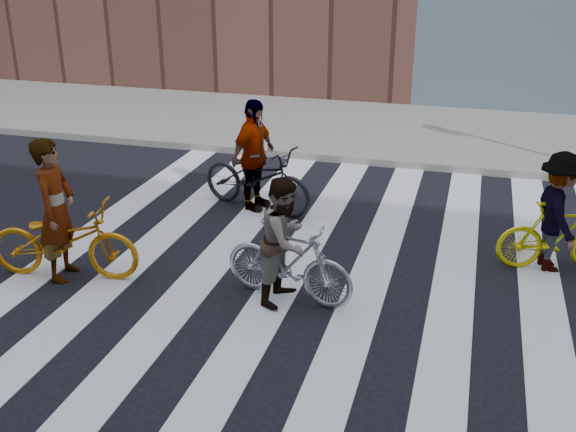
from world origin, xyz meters
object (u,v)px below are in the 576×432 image
at_px(bike_yellow_left, 64,240).
at_px(rider_rear, 254,155).
at_px(bike_silver_mid, 289,262).
at_px(rider_left, 56,210).
at_px(bike_yellow_right, 558,236).
at_px(bike_dark_rear, 257,178).
at_px(rider_mid, 285,240).
at_px(rider_right, 558,212).

distance_m(bike_yellow_left, rider_rear, 3.49).
bearing_deg(bike_yellow_left, bike_silver_mid, -95.17).
bearing_deg(bike_yellow_left, rider_left, 80.65).
bearing_deg(rider_rear, bike_yellow_left, 168.33).
xyz_separation_m(bike_yellow_right, rider_rear, (-4.71, 1.01, 0.44)).
height_order(bike_silver_mid, bike_dark_rear, bike_dark_rear).
bearing_deg(bike_dark_rear, bike_yellow_right, -85.55).
bearing_deg(rider_rear, rider_left, 167.60).
bearing_deg(bike_yellow_right, rider_mid, 104.94).
bearing_deg(bike_dark_rear, bike_silver_mid, -137.74).
xyz_separation_m(bike_dark_rear, rider_left, (-1.74, -3.05, 0.41)).
bearing_deg(rider_mid, rider_left, 104.83).
bearing_deg(rider_mid, bike_silver_mid, -79.36).
height_order(bike_dark_rear, rider_mid, rider_mid).
relative_size(rider_left, rider_rear, 1.03).
height_order(bike_silver_mid, bike_yellow_right, bike_silver_mid).
distance_m(bike_yellow_right, rider_rear, 4.83).
relative_size(bike_yellow_left, bike_yellow_right, 1.24).
distance_m(bike_yellow_left, rider_left, 0.44).
xyz_separation_m(rider_mid, rider_right, (3.30, 1.82, 0.02)).
bearing_deg(bike_yellow_right, rider_rear, 64.38).
relative_size(bike_yellow_left, rider_right, 1.21).
height_order(bike_yellow_left, bike_dark_rear, bike_dark_rear).
xyz_separation_m(bike_yellow_left, rider_rear, (1.64, 3.05, 0.40)).
xyz_separation_m(bike_silver_mid, rider_right, (3.25, 1.82, 0.32)).
height_order(bike_silver_mid, rider_mid, rider_mid).
relative_size(bike_yellow_left, bike_silver_mid, 1.17).
bearing_deg(bike_yellow_left, rider_right, -81.39).
distance_m(bike_yellow_right, rider_mid, 3.83).
bearing_deg(rider_right, bike_silver_mid, 105.67).
bearing_deg(bike_yellow_left, rider_rear, -37.67).
height_order(bike_yellow_left, rider_rear, rider_rear).
bearing_deg(rider_right, bike_dark_rear, 64.13).
bearing_deg(rider_right, bike_yellow_right, -103.55).
bearing_deg(bike_yellow_right, bike_dark_rear, 64.25).
relative_size(bike_silver_mid, rider_mid, 1.07).
relative_size(bike_yellow_left, rider_rear, 1.08).
relative_size(rider_right, rider_rear, 0.89).
distance_m(bike_dark_rear, rider_right, 4.72).
xyz_separation_m(bike_silver_mid, rider_rear, (-1.40, 2.83, 0.42)).
bearing_deg(bike_silver_mid, rider_mid, 100.64).
xyz_separation_m(bike_silver_mid, bike_dark_rear, (-1.35, 2.83, 0.03)).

